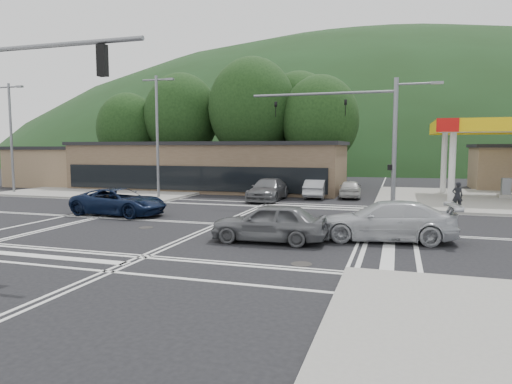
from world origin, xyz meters
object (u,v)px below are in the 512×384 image
(car_queue_b, at_px, (350,189))
(car_blue_west, at_px, (119,202))
(car_grey_center, at_px, (269,222))
(car_silver_east, at_px, (385,221))
(car_queue_a, at_px, (316,189))
(pedestrian, at_px, (457,196))
(car_northbound, at_px, (268,189))

(car_queue_b, bearing_deg, car_blue_west, 43.38)
(car_queue_b, bearing_deg, car_grey_center, 80.44)
(car_silver_east, height_order, car_queue_b, car_silver_east)
(car_blue_west, xyz_separation_m, car_queue_b, (11.58, 12.87, -0.08))
(car_queue_a, distance_m, car_queue_b, 2.59)
(pedestrian, bearing_deg, car_queue_b, -46.97)
(car_grey_center, xyz_separation_m, pedestrian, (8.30, 11.36, 0.18))
(car_northbound, xyz_separation_m, pedestrian, (12.33, -2.68, 0.20))
(car_northbound, bearing_deg, car_queue_b, 30.82)
(car_northbound, bearing_deg, car_grey_center, -74.48)
(car_blue_west, xyz_separation_m, pedestrian, (18.39, 6.83, 0.22))
(car_queue_b, xyz_separation_m, pedestrian, (6.81, -6.04, 0.30))
(car_queue_b, xyz_separation_m, car_northbound, (-5.52, -3.36, 0.10))
(car_queue_a, bearing_deg, pedestrian, 147.09)
(car_queue_a, relative_size, car_northbound, 0.79)
(car_grey_center, height_order, car_queue_a, car_grey_center)
(car_blue_west, relative_size, car_queue_b, 1.37)
(car_grey_center, bearing_deg, car_blue_west, -116.86)
(car_blue_west, bearing_deg, car_queue_a, -32.12)
(car_blue_west, xyz_separation_m, car_grey_center, (10.08, -4.53, 0.04))
(car_queue_b, bearing_deg, car_northbound, 26.65)
(car_grey_center, distance_m, pedestrian, 14.07)
(car_northbound, distance_m, pedestrian, 12.62)
(car_grey_center, distance_m, car_silver_east, 4.78)
(car_grey_center, height_order, car_silver_east, car_silver_east)
(car_blue_west, height_order, car_queue_a, car_blue_west)
(car_blue_west, relative_size, car_grey_center, 1.17)
(car_grey_center, relative_size, car_silver_east, 0.83)
(car_blue_west, distance_m, car_silver_east, 14.83)
(car_silver_east, height_order, car_queue_a, car_silver_east)
(car_grey_center, xyz_separation_m, car_northbound, (-4.03, 14.04, -0.02))
(car_queue_b, distance_m, pedestrian, 9.11)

